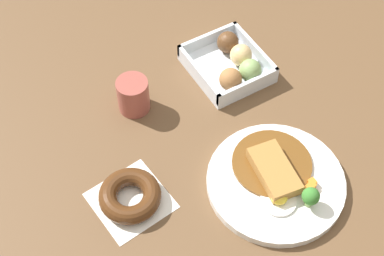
{
  "coord_description": "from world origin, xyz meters",
  "views": [
    {
      "loc": [
        -0.51,
        0.38,
        0.92
      ],
      "look_at": [
        0.05,
        0.05,
        0.03
      ],
      "focal_mm": 52.29,
      "sensor_mm": 36.0,
      "label": 1
    }
  ],
  "objects_px": {
    "donut_box": "(232,64)",
    "coffee_mug": "(133,95)",
    "curry_plate": "(276,180)",
    "chocolate_ring_donut": "(130,196)"
  },
  "relations": [
    {
      "from": "donut_box",
      "to": "coffee_mug",
      "type": "bearing_deg",
      "value": 85.2
    },
    {
      "from": "curry_plate",
      "to": "donut_box",
      "type": "distance_m",
      "value": 0.3
    },
    {
      "from": "curry_plate",
      "to": "chocolate_ring_donut",
      "type": "bearing_deg",
      "value": 67.07
    },
    {
      "from": "curry_plate",
      "to": "donut_box",
      "type": "height_order",
      "value": "curry_plate"
    },
    {
      "from": "donut_box",
      "to": "coffee_mug",
      "type": "height_order",
      "value": "coffee_mug"
    },
    {
      "from": "chocolate_ring_donut",
      "to": "coffee_mug",
      "type": "bearing_deg",
      "value": -28.92
    },
    {
      "from": "chocolate_ring_donut",
      "to": "coffee_mug",
      "type": "distance_m",
      "value": 0.23
    },
    {
      "from": "donut_box",
      "to": "chocolate_ring_donut",
      "type": "distance_m",
      "value": 0.38
    },
    {
      "from": "curry_plate",
      "to": "coffee_mug",
      "type": "xyz_separation_m",
      "value": [
        0.31,
        0.15,
        0.02
      ]
    },
    {
      "from": "coffee_mug",
      "to": "donut_box",
      "type": "bearing_deg",
      "value": -94.8
    }
  ]
}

